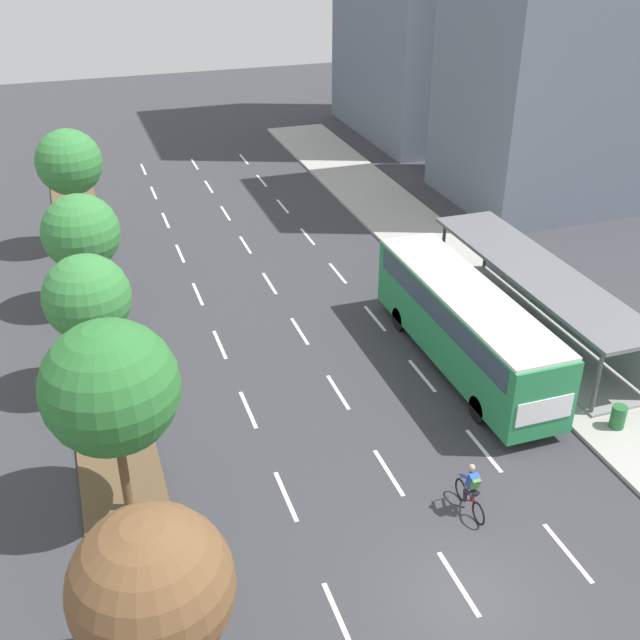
{
  "coord_description": "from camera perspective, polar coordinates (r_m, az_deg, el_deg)",
  "views": [
    {
      "loc": [
        -8.38,
        -12.35,
        16.66
      ],
      "look_at": [
        0.46,
        13.74,
        1.2
      ],
      "focal_mm": 43.3,
      "sensor_mm": 36.0,
      "label": 1
    }
  ],
  "objects": [
    {
      "name": "median_tree_third",
      "position": [
        28.53,
        -16.84,
        1.59
      ],
      "size": [
        3.13,
        3.13,
        5.45
      ],
      "color": "brown",
      "rests_on": "median_strip"
    },
    {
      "name": "bus_shelter",
      "position": [
        33.54,
        15.93,
        1.92
      ],
      "size": [
        2.9,
        12.87,
        2.86
      ],
      "color": "gray",
      "rests_on": "sidewalk_right"
    },
    {
      "name": "cyclist",
      "position": [
        24.24,
        11.1,
        -12.28
      ],
      "size": [
        0.46,
        1.82,
        1.71
      ],
      "color": "black",
      "rests_on": "ground"
    },
    {
      "name": "ground_plane",
      "position": [
        22.37,
        10.88,
        -19.56
      ],
      "size": [
        140.0,
        140.0,
        0.0
      ],
      "primitive_type": "plane",
      "color": "#38383D"
    },
    {
      "name": "sidewalk_right",
      "position": [
        40.4,
        9.03,
        4.68
      ],
      "size": [
        4.5,
        52.0,
        0.15
      ],
      "primitive_type": "cube",
      "color": "#ADAAA3",
      "rests_on": "ground"
    },
    {
      "name": "lane_divider_left",
      "position": [
        34.58,
        -8.27,
        0.17
      ],
      "size": [
        0.14,
        46.11,
        0.01
      ],
      "color": "white",
      "rests_on": "ground"
    },
    {
      "name": "median_tree_fourth",
      "position": [
        34.94,
        -17.26,
        6.18
      ],
      "size": [
        3.35,
        3.35,
        5.27
      ],
      "color": "brown",
      "rests_on": "median_strip"
    },
    {
      "name": "trash_bin",
      "position": [
        28.99,
        21.17,
        -6.69
      ],
      "size": [
        0.52,
        0.52,
        0.85
      ],
      "primitive_type": "cylinder",
      "color": "#286B38",
      "rests_on": "sidewalk_right"
    },
    {
      "name": "lane_divider_center",
      "position": [
        35.24,
        -2.7,
        1.06
      ],
      "size": [
        0.14,
        46.11,
        0.01
      ],
      "color": "white",
      "rests_on": "ground"
    },
    {
      "name": "median_strip",
      "position": [
        36.36,
        -16.46,
        0.84
      ],
      "size": [
        2.6,
        52.0,
        0.12
      ],
      "primitive_type": "cube",
      "color": "brown",
      "rests_on": "ground"
    },
    {
      "name": "median_tree_second",
      "position": [
        22.27,
        -15.23,
        -4.87
      ],
      "size": [
        3.92,
        3.92,
        6.39
      ],
      "color": "brown",
      "rests_on": "median_strip"
    },
    {
      "name": "building_near_right",
      "position": [
        47.62,
        16.97,
        19.13
      ],
      "size": [
        10.22,
        9.49,
        18.43
      ],
      "primitive_type": "cube",
      "color": "slate",
      "rests_on": "ground"
    },
    {
      "name": "median_tree_nearest",
      "position": [
        17.34,
        -12.33,
        -18.75
      ],
      "size": [
        3.54,
        3.54,
        5.61
      ],
      "color": "brown",
      "rests_on": "median_strip"
    },
    {
      "name": "lane_divider_right",
      "position": [
        36.23,
        2.62,
        1.9
      ],
      "size": [
        0.14,
        46.11,
        0.01
      ],
      "color": "white",
      "rests_on": "ground"
    },
    {
      "name": "bus",
      "position": [
        30.32,
        10.63,
        -0.02
      ],
      "size": [
        2.54,
        11.29,
        3.37
      ],
      "color": "#28844C",
      "rests_on": "ground"
    },
    {
      "name": "median_tree_fifth",
      "position": [
        41.11,
        -18.06,
        11.01
      ],
      "size": [
        3.29,
        3.29,
        6.27
      ],
      "color": "brown",
      "rests_on": "median_strip"
    }
  ]
}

